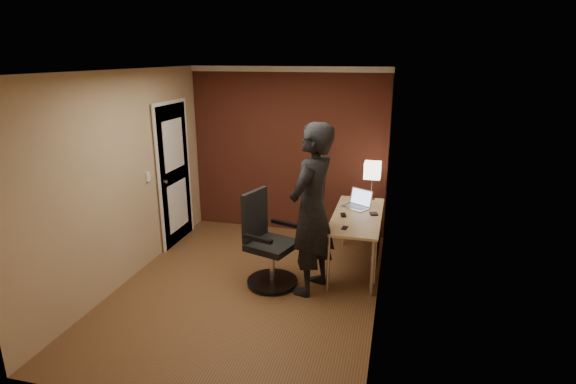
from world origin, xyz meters
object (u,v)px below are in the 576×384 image
object	(u,v)px
mouse	(343,215)
office_chair	(267,245)
laptop	(358,202)
desk	(363,225)
desk_lamp	(372,171)
person	(312,210)
phone	(345,228)
wallet	(374,214)

from	to	relation	value
mouse	office_chair	distance (m)	1.04
laptop	desk	bearing A→B (deg)	-72.44
desk_lamp	laptop	size ratio (longest dim) A/B	1.29
mouse	person	bearing A→B (deg)	-130.26
desk	phone	bearing A→B (deg)	-108.74
laptop	phone	xyz separation A→B (m)	(-0.08, -0.80, -0.06)
mouse	office_chair	xyz separation A→B (m)	(-0.82, -0.58, -0.25)
desk	desk_lamp	xyz separation A→B (m)	(0.05, 0.65, 0.55)
office_chair	person	xyz separation A→B (m)	(0.54, -0.02, 0.49)
laptop	office_chair	size ratio (longest dim) A/B	0.37
laptop	phone	distance (m)	0.81
laptop	person	world-z (taller)	person
desk	phone	world-z (taller)	phone
desk_lamp	office_chair	size ratio (longest dim) A/B	0.48
wallet	office_chair	bearing A→B (deg)	-148.43
desk	phone	xyz separation A→B (m)	(-0.17, -0.51, 0.13)
mouse	phone	distance (m)	0.41
wallet	mouse	bearing A→B (deg)	-157.17
desk	wallet	world-z (taller)	wallet
desk_lamp	mouse	distance (m)	0.90
desk	office_chair	size ratio (longest dim) A/B	1.34
desk	person	size ratio (longest dim) A/B	0.76
desk	laptop	world-z (taller)	laptop
phone	office_chair	bearing A→B (deg)	-161.39
phone	person	bearing A→B (deg)	-143.30
laptop	mouse	size ratio (longest dim) A/B	4.16
person	wallet	bearing A→B (deg)	156.85
laptop	person	bearing A→B (deg)	-113.24
mouse	person	size ratio (longest dim) A/B	0.05
desk	desk_lamp	size ratio (longest dim) A/B	2.80
mouse	laptop	bearing A→B (deg)	55.41
mouse	phone	bearing A→B (deg)	-95.27
desk_lamp	mouse	xyz separation A→B (m)	(-0.29, -0.76, -0.40)
mouse	person	xyz separation A→B (m)	(-0.28, -0.60, 0.24)
desk_lamp	person	bearing A→B (deg)	-112.88
wallet	laptop	bearing A→B (deg)	131.59
phone	mouse	bearing A→B (deg)	107.01
desk	person	distance (m)	0.96
phone	office_chair	world-z (taller)	office_chair
phone	wallet	distance (m)	0.63
desk_lamp	laptop	world-z (taller)	desk_lamp
laptop	office_chair	world-z (taller)	office_chair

